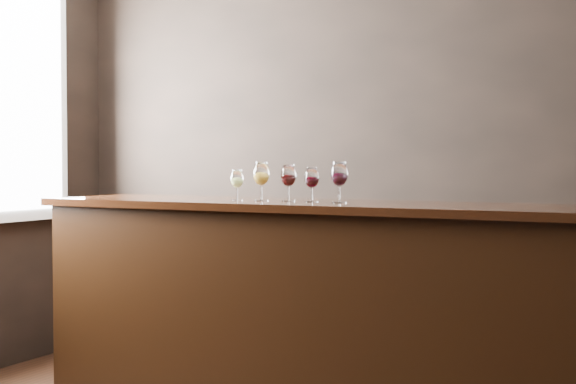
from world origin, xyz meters
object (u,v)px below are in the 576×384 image
at_px(glass_amber, 261,175).
at_px(glass_red_a, 288,176).
at_px(bar_counter, 313,311).
at_px(glass_red_c, 339,175).
at_px(back_bar_shelf, 382,304).
at_px(glass_red_b, 312,178).
at_px(glass_white, 237,180).

bearing_deg(glass_amber, glass_red_a, 15.03).
relative_size(bar_counter, glass_red_c, 14.46).
distance_m(back_bar_shelf, glass_red_a, 1.02).
height_order(bar_counter, glass_red_b, glass_red_b).
bearing_deg(glass_red_b, glass_red_c, -5.93).
bearing_deg(glass_red_a, back_bar_shelf, 62.91).
relative_size(bar_counter, glass_white, 18.09).
xyz_separation_m(glass_white, glass_red_b, (0.46, 0.01, 0.01)).
relative_size(back_bar_shelf, glass_amber, 13.00).
xyz_separation_m(bar_counter, glass_red_a, (-0.15, 0.01, 0.72)).
bearing_deg(back_bar_shelf, glass_white, -133.77).
distance_m(bar_counter, glass_amber, 0.79).
bearing_deg(glass_amber, back_bar_shelf, 54.69).
xyz_separation_m(bar_counter, glass_amber, (-0.30, -0.03, 0.73)).
bearing_deg(glass_white, glass_red_c, -0.37).
height_order(glass_white, glass_amber, glass_amber).
relative_size(back_bar_shelf, glass_white, 16.10).
xyz_separation_m(glass_red_a, glass_red_b, (0.15, -0.02, -0.01)).
height_order(bar_counter, back_bar_shelf, bar_counter).
height_order(glass_amber, glass_red_a, glass_amber).
bearing_deg(bar_counter, glass_amber, -173.65).
distance_m(back_bar_shelf, glass_white, 1.16).
xyz_separation_m(glass_amber, glass_red_a, (0.15, 0.04, -0.01)).
relative_size(back_bar_shelf, glass_red_b, 14.89).
bearing_deg(glass_amber, glass_red_c, 0.00).
distance_m(glass_white, glass_red_b, 0.46).
height_order(glass_amber, glass_red_c, glass_red_c).
xyz_separation_m(glass_red_b, glass_red_c, (0.17, -0.02, 0.02)).
bearing_deg(back_bar_shelf, glass_red_c, -89.24).
bearing_deg(glass_red_c, glass_red_a, 172.93).
xyz_separation_m(back_bar_shelf, glass_red_b, (-0.16, -0.63, 0.75)).
height_order(glass_white, glass_red_a, glass_red_a).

